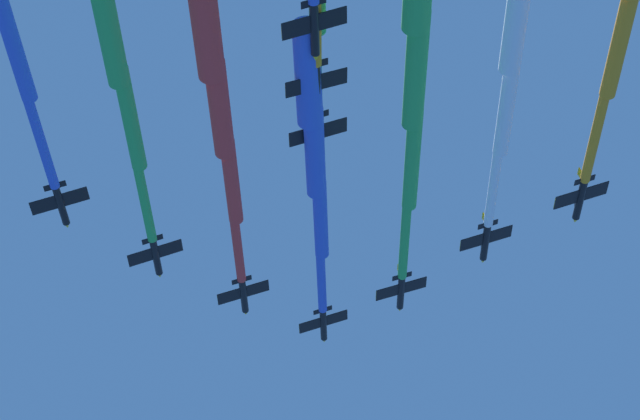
% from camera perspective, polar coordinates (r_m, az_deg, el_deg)
% --- Properties ---
extents(jet_lead, '(27.45, 68.26, 4.45)m').
position_cam_1_polar(jet_lead, '(164.02, -0.29, 2.89)').
color(jet_lead, black).
extents(jet_port_inner, '(26.83, 67.61, 4.46)m').
position_cam_1_polar(jet_port_inner, '(155.73, -4.86, 4.95)').
color(jet_port_inner, black).
extents(jet_starboard_inner, '(29.25, 77.32, 4.42)m').
position_cam_1_polar(jet_starboard_inner, '(151.02, 4.57, 6.91)').
color(jet_starboard_inner, black).
extents(jet_port_mid, '(28.40, 73.50, 4.53)m').
position_cam_1_polar(jet_port_mid, '(146.74, -10.17, 8.80)').
color(jet_port_mid, black).
extents(jet_starboard_mid, '(28.26, 72.15, 4.46)m').
position_cam_1_polar(jet_starboard_mid, '(147.95, 9.36, 9.37)').
color(jet_starboard_mid, black).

